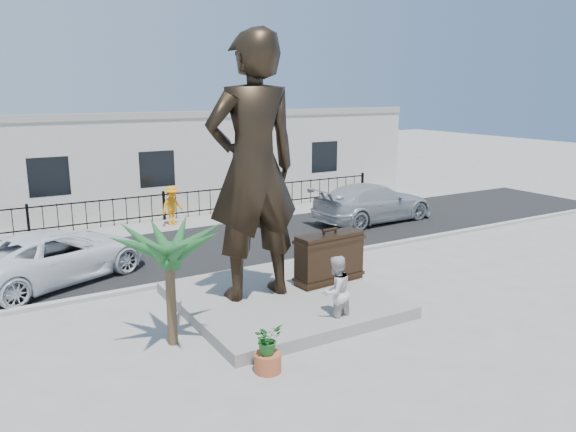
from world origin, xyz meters
name	(u,v)px	position (x,y,z in m)	size (l,w,h in m)	color
ground	(328,320)	(0.00, 0.00, 0.00)	(100.00, 100.00, 0.00)	#9E9991
street	(206,245)	(0.00, 8.00, 0.01)	(40.00, 7.00, 0.01)	black
curb	(248,269)	(0.00, 4.50, 0.06)	(40.00, 0.25, 0.12)	#A5A399
far_sidewalk	(171,224)	(0.00, 12.00, 0.01)	(40.00, 2.50, 0.02)	#9E9991
plinth	(281,299)	(-0.50, 1.50, 0.15)	(5.20, 5.20, 0.30)	gray
fence	(164,207)	(0.00, 12.80, 0.60)	(22.00, 0.10, 1.20)	black
building	(135,161)	(0.00, 17.00, 2.20)	(28.00, 7.00, 4.40)	silver
statue	(253,168)	(-1.14, 1.83, 3.72)	(2.50, 1.64, 6.84)	black
suitcase	(329,258)	(1.18, 1.69, 1.01)	(2.01, 0.64, 1.42)	#322115
tourist	(336,292)	(-0.08, -0.41, 0.90)	(0.87, 0.68, 1.80)	silver
car_white	(56,256)	(-5.37, 6.64, 0.79)	(2.59, 5.63, 1.56)	white
car_silver	(373,203)	(7.81, 7.95, 0.84)	(2.33, 5.72, 1.66)	#A8AAAC
worker	(172,206)	(0.01, 11.70, 0.85)	(1.08, 0.62, 1.67)	orange
palm_tree	(173,344)	(-3.81, 0.70, 0.00)	(1.80, 1.80, 3.20)	#1C4F22
planter	(268,362)	(-2.56, -1.53, 0.20)	(0.56, 0.56, 0.40)	#B2552F
shrub	(268,339)	(-2.56, -1.53, 0.72)	(0.58, 0.50, 0.64)	#1F5F1F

